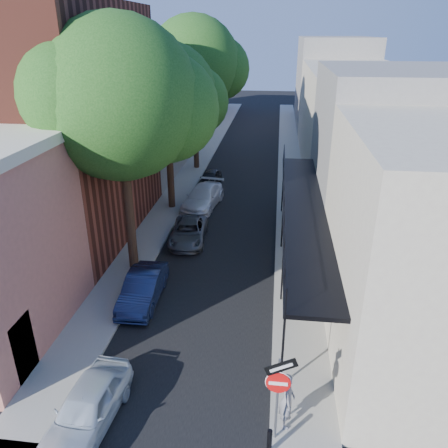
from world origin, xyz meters
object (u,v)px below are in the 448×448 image
(oak_near, at_px, (131,102))
(parked_car_e, at_px, (210,178))
(parked_car_c, at_px, (189,232))
(parked_car_d, at_px, (203,197))
(oak_mid, at_px, (174,96))
(parked_car_a, at_px, (88,407))
(oak_far, at_px, (200,64))
(bollard, at_px, (269,441))
(pedestrian, at_px, (287,400))
(sign_post, at_px, (278,386))
(parked_car_b, at_px, (143,288))

(oak_near, relative_size, parked_car_e, 3.39)
(parked_car_c, height_order, parked_car_d, parked_car_d)
(oak_mid, distance_m, parked_car_a, 18.50)
(oak_far, height_order, parked_car_d, oak_far)
(bollard, xyz_separation_m, parked_car_a, (-5.26, 0.41, 0.13))
(parked_car_a, xyz_separation_m, pedestrian, (5.71, 0.61, 0.38))
(sign_post, distance_m, parked_car_e, 22.43)
(sign_post, bearing_deg, parked_car_a, -179.36)
(sign_post, xyz_separation_m, pedestrian, (0.29, 0.55, -1.01))
(pedestrian, bearing_deg, oak_near, 36.08)
(bollard, distance_m, oak_near, 13.78)
(oak_near, relative_size, oak_far, 0.96)
(bollard, bearing_deg, oak_mid, 109.90)
(oak_near, distance_m, parked_car_e, 14.53)
(parked_car_c, distance_m, parked_car_d, 5.14)
(sign_post, bearing_deg, parked_car_d, 105.91)
(bollard, xyz_separation_m, pedestrian, (0.45, 1.02, 0.51))
(sign_post, xyz_separation_m, bollard, (-0.16, -0.47, -1.52))
(sign_post, relative_size, parked_car_d, 0.64)
(oak_near, xyz_separation_m, parked_car_e, (1.37, 12.49, -7.31))
(parked_car_e, bearing_deg, parked_car_c, -85.45)
(parked_car_e, bearing_deg, oak_far, 109.75)
(oak_far, distance_m, parked_car_b, 21.38)
(parked_car_e, bearing_deg, parked_car_a, -87.66)
(sign_post, height_order, parked_car_b, sign_post)
(oak_near, distance_m, pedestrian, 13.03)
(oak_near, bearing_deg, oak_far, 89.96)
(parked_car_e, xyz_separation_m, pedestrian, (5.44, -21.23, 0.46))
(bollard, bearing_deg, pedestrian, 66.26)
(oak_near, height_order, parked_car_a, oak_near)
(parked_car_e, height_order, pedestrian, pedestrian)
(parked_car_c, bearing_deg, oak_far, 93.00)
(bollard, bearing_deg, parked_car_e, 102.66)
(bollard, height_order, parked_car_b, parked_car_b)
(pedestrian, bearing_deg, parked_car_c, 21.97)
(oak_near, bearing_deg, parked_car_b, -74.10)
(pedestrian, bearing_deg, parked_car_b, 44.05)
(bollard, relative_size, oak_mid, 0.08)
(oak_mid, relative_size, parked_car_b, 2.63)
(parked_car_a, height_order, parked_car_d, parked_car_d)
(oak_mid, bearing_deg, parked_car_b, -85.32)
(parked_car_b, relative_size, pedestrian, 2.14)
(parked_car_c, bearing_deg, parked_car_e, 87.97)
(oak_mid, distance_m, parked_car_d, 6.57)
(parked_car_b, xyz_separation_m, pedestrian, (5.97, -5.79, 0.39))
(parked_car_c, relative_size, parked_car_e, 1.19)
(oak_far, height_order, parked_car_c, oak_far)
(parked_car_d, bearing_deg, parked_car_b, -85.77)
(oak_mid, xyz_separation_m, pedestrian, (6.87, -16.71, -6.03))
(sign_post, bearing_deg, oak_near, 125.09)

